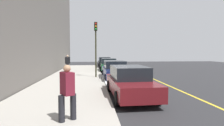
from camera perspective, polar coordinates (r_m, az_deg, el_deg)
The scene contains 11 objects.
ground_plane at distance 16.21m, azimuth 0.43°, elevation -4.51°, with size 56.00×56.00×0.00m, color #28282B.
sidewalk at distance 16.18m, azimuth -11.30°, elevation -4.32°, with size 28.00×4.60×0.15m, color #A39E93.
lane_stripe_centre at distance 16.86m, azimuth 11.33°, elevation -4.26°, with size 28.00×0.14×0.01m, color gold.
snow_bank_curb at distance 14.63m, azimuth -1.65°, elevation -4.92°, with size 6.62×0.56×0.22m, color white.
parked_car_black at distance 27.21m, azimuth -2.37°, elevation 0.23°, with size 4.73×1.92×1.51m.
parked_car_green at distance 21.44m, azimuth -1.07°, elevation -0.58°, with size 4.26×1.97×1.51m.
parked_car_navy at distance 15.13m, azimuth 0.87°, elevation -2.17°, with size 4.81×1.93×1.51m.
parked_car_maroon at distance 9.07m, azimuth 5.51°, elevation -5.83°, with size 4.63×2.00×1.51m.
pedestrian_black_coat at distance 20.24m, azimuth -13.57°, elevation 0.09°, with size 0.57×0.56×1.79m.
pedestrian_burgundy_coat at distance 5.69m, azimuth -13.66°, elevation -8.44°, with size 0.53×0.50×1.68m.
traffic_light_pole at distance 15.33m, azimuth -5.04°, elevation 7.01°, with size 0.35×0.26×4.53m.
Camera 1 is at (15.97, -1.76, 2.19)m, focal length 29.57 mm.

